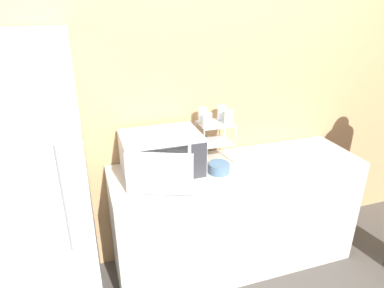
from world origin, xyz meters
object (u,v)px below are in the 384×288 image
(refrigerator, at_px, (34,191))
(glass_front_left, at_px, (207,120))
(glass_back_left, at_px, (203,115))
(glass_back_right, at_px, (222,113))
(bowl, at_px, (219,168))
(glass_front_right, at_px, (229,117))
(microwave, at_px, (161,155))
(dish_rack, at_px, (215,134))

(refrigerator, bearing_deg, glass_front_left, 4.44)
(glass_front_left, distance_m, glass_back_left, 0.12)
(glass_back_right, xyz_separation_m, bowl, (-0.12, -0.27, -0.32))
(bowl, bearing_deg, refrigerator, 177.67)
(glass_front_left, xyz_separation_m, glass_front_right, (0.17, 0.01, 0.00))
(glass_front_left, distance_m, refrigerator, 1.23)
(glass_back_right, distance_m, glass_front_right, 0.11)
(microwave, bearing_deg, glass_back_right, 16.30)
(dish_rack, height_order, refrigerator, refrigerator)
(glass_front_left, height_order, glass_back_left, same)
(microwave, height_order, glass_front_right, glass_front_right)
(dish_rack, relative_size, glass_front_left, 2.89)
(glass_front_left, xyz_separation_m, glass_back_left, (0.01, 0.12, 0.00))
(dish_rack, relative_size, glass_back_left, 2.89)
(microwave, height_order, glass_front_left, glass_front_left)
(glass_front_left, bearing_deg, microwave, -175.92)
(dish_rack, xyz_separation_m, glass_front_right, (0.08, -0.05, 0.14))
(glass_back_left, relative_size, bowl, 0.69)
(glass_back_left, bearing_deg, microwave, -158.31)
(microwave, height_order, dish_rack, dish_rack)
(glass_back_right, xyz_separation_m, refrigerator, (-1.35, -0.22, -0.31))
(glass_front_left, bearing_deg, glass_back_left, 85.73)
(dish_rack, bearing_deg, refrigerator, -173.04)
(dish_rack, height_order, glass_back_left, glass_back_left)
(dish_rack, distance_m, bowl, 0.28)
(bowl, bearing_deg, glass_back_left, 97.26)
(dish_rack, relative_size, refrigerator, 0.16)
(glass_front_left, relative_size, glass_front_right, 1.00)
(glass_front_left, distance_m, bowl, 0.35)
(dish_rack, xyz_separation_m, glass_back_left, (-0.08, 0.05, 0.14))
(glass_front_right, bearing_deg, refrigerator, -175.63)
(glass_back_right, relative_size, glass_front_right, 1.00)
(glass_front_left, distance_m, glass_back_right, 0.21)
(glass_back_left, height_order, refrigerator, refrigerator)
(bowl, height_order, refrigerator, refrigerator)
(microwave, bearing_deg, glass_front_right, 4.03)
(dish_rack, distance_m, glass_front_right, 0.17)
(glass_front_right, bearing_deg, bowl, -129.86)
(dish_rack, height_order, glass_front_right, glass_front_right)
(glass_front_left, bearing_deg, glass_back_right, 37.26)
(glass_front_left, xyz_separation_m, refrigerator, (-1.18, -0.09, -0.31))
(glass_front_left, height_order, bowl, glass_front_left)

